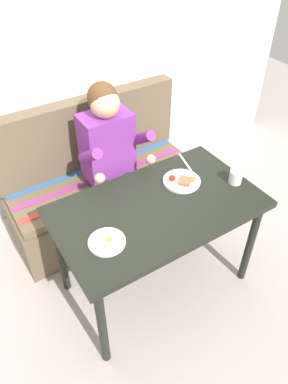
{
  "coord_description": "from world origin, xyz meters",
  "views": [
    {
      "loc": [
        -0.87,
        -1.23,
        2.12
      ],
      "look_at": [
        0.0,
        0.15,
        0.72
      ],
      "focal_mm": 33.49,
      "sensor_mm": 36.0,
      "label": 1
    }
  ],
  "objects_px": {
    "table": "(158,215)",
    "knife": "(185,162)",
    "plate_breakfast": "(182,181)",
    "plate_eggs": "(107,242)",
    "coffee_mug": "(236,176)",
    "couch": "(102,187)",
    "person": "(112,153)"
  },
  "relations": [
    {
      "from": "table",
      "to": "knife",
      "type": "relative_size",
      "value": 6.0
    },
    {
      "from": "plate_breakfast",
      "to": "plate_eggs",
      "type": "height_order",
      "value": "plate_breakfast"
    },
    {
      "from": "coffee_mug",
      "to": "plate_breakfast",
      "type": "bearing_deg",
      "value": 148.16
    },
    {
      "from": "couch",
      "to": "person",
      "type": "distance_m",
      "value": 0.45
    },
    {
      "from": "coffee_mug",
      "to": "knife",
      "type": "distance_m",
      "value": 0.36
    },
    {
      "from": "knife",
      "to": "plate_eggs",
      "type": "bearing_deg",
      "value": -141.4
    },
    {
      "from": "coffee_mug",
      "to": "person",
      "type": "bearing_deg",
      "value": 126.62
    },
    {
      "from": "plate_eggs",
      "to": "knife",
      "type": "xyz_separation_m",
      "value": [
        0.76,
        0.35,
        -0.01
      ]
    },
    {
      "from": "table",
      "to": "coffee_mug",
      "type": "bearing_deg",
      "value": -8.82
    },
    {
      "from": "plate_eggs",
      "to": "plate_breakfast",
      "type": "bearing_deg",
      "value": 17.09
    },
    {
      "from": "person",
      "to": "coffee_mug",
      "type": "relative_size",
      "value": 10.27
    },
    {
      "from": "couch",
      "to": "plate_breakfast",
      "type": "relative_size",
      "value": 6.23
    },
    {
      "from": "couch",
      "to": "knife",
      "type": "distance_m",
      "value": 0.76
    },
    {
      "from": "table",
      "to": "coffee_mug",
      "type": "xyz_separation_m",
      "value": [
        0.52,
        -0.08,
        0.13
      ]
    },
    {
      "from": "coffee_mug",
      "to": "couch",
      "type": "bearing_deg",
      "value": 121.55
    },
    {
      "from": "couch",
      "to": "plate_breakfast",
      "type": "distance_m",
      "value": 0.82
    },
    {
      "from": "person",
      "to": "plate_eggs",
      "type": "distance_m",
      "value": 0.8
    },
    {
      "from": "couch",
      "to": "coffee_mug",
      "type": "xyz_separation_m",
      "value": [
        0.52,
        -0.84,
        0.45
      ]
    },
    {
      "from": "plate_breakfast",
      "to": "plate_eggs",
      "type": "distance_m",
      "value": 0.65
    },
    {
      "from": "plate_breakfast",
      "to": "plate_eggs",
      "type": "relative_size",
      "value": 1.19
    },
    {
      "from": "plate_breakfast",
      "to": "couch",
      "type": "bearing_deg",
      "value": 109.64
    },
    {
      "from": "coffee_mug",
      "to": "knife",
      "type": "height_order",
      "value": "coffee_mug"
    },
    {
      "from": "coffee_mug",
      "to": "plate_eggs",
      "type": "bearing_deg",
      "value": -178.89
    },
    {
      "from": "plate_eggs",
      "to": "coffee_mug",
      "type": "bearing_deg",
      "value": 1.11
    },
    {
      "from": "table",
      "to": "person",
      "type": "xyz_separation_m",
      "value": [
        0.02,
        0.59,
        0.09
      ]
    },
    {
      "from": "couch",
      "to": "plate_breakfast",
      "type": "bearing_deg",
      "value": -70.36
    },
    {
      "from": "table",
      "to": "person",
      "type": "distance_m",
      "value": 0.6
    },
    {
      "from": "plate_eggs",
      "to": "coffee_mug",
      "type": "relative_size",
      "value": 1.65
    },
    {
      "from": "person",
      "to": "plate_eggs",
      "type": "bearing_deg",
      "value": -120.28
    },
    {
      "from": "plate_breakfast",
      "to": "knife",
      "type": "height_order",
      "value": "plate_breakfast"
    },
    {
      "from": "couch",
      "to": "table",
      "type": "bearing_deg",
      "value": -90.0
    },
    {
      "from": "table",
      "to": "person",
      "type": "relative_size",
      "value": 0.99
    }
  ]
}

